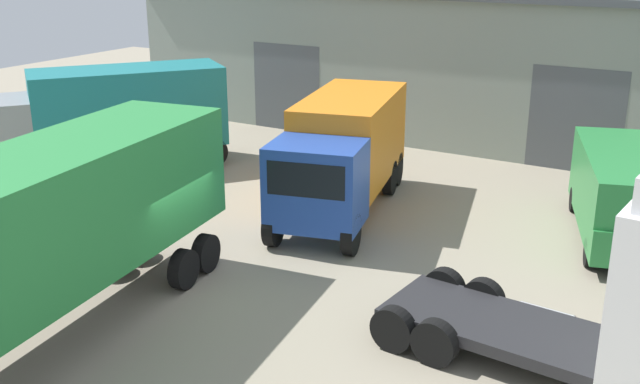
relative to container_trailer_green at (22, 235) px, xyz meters
The scene contains 6 objects.
ground_plane 4.49m from the container_trailer_green, 86.60° to the left, with size 60.00×60.00×0.00m, color gray.
warehouse_building 22.30m from the container_trailer_green, 89.43° to the left, with size 27.24×9.66×5.86m.
container_trailer_green is the anchor object (origin of this frame).
box_truck_blue 10.30m from the container_trailer_green, 83.54° to the left, with size 4.06×7.51×3.30m.
box_truck_grey 12.52m from the container_trailer_green, 128.97° to the left, with size 6.96×8.11×3.51m.
delivery_van_green 14.67m from the container_trailer_green, 53.73° to the left, with size 3.65×6.11×2.39m.
Camera 1 is at (11.00, -11.97, 7.67)m, focal length 42.00 mm.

